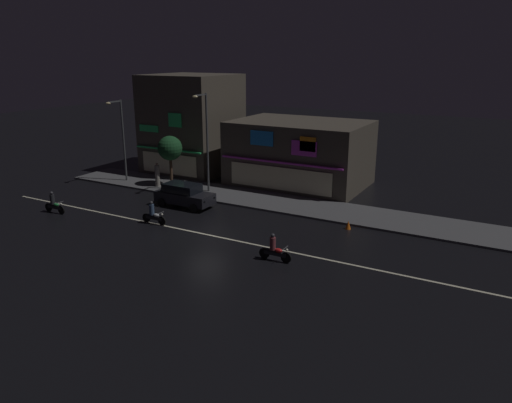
% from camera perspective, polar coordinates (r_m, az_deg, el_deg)
% --- Properties ---
extents(ground_plane, '(140.00, 140.00, 0.00)m').
position_cam_1_polar(ground_plane, '(30.27, -5.92, -3.83)').
color(ground_plane, black).
extents(lane_divider_stripe, '(34.49, 0.16, 0.01)m').
position_cam_1_polar(lane_divider_stripe, '(30.27, -5.92, -3.82)').
color(lane_divider_stripe, beige).
rests_on(lane_divider_stripe, ground).
extents(sidewalk_far, '(36.30, 4.33, 0.14)m').
position_cam_1_polar(sidewalk_far, '(36.73, 1.21, 0.11)').
color(sidewalk_far, '#4C4C4F').
rests_on(sidewalk_far, ground).
extents(storefront_left_block, '(7.39, 7.42, 8.87)m').
position_cam_1_polar(storefront_left_block, '(46.33, -7.44, 9.00)').
color(storefront_left_block, '#4C443A').
rests_on(storefront_left_block, ground).
extents(storefront_center_block, '(10.91, 7.75, 5.32)m').
position_cam_1_polar(storefront_center_block, '(41.32, 5.12, 5.64)').
color(storefront_center_block, '#4C443A').
rests_on(storefront_center_block, ground).
extents(streetlamp_west, '(0.44, 1.64, 6.86)m').
position_cam_1_polar(streetlamp_west, '(42.96, -15.45, 7.62)').
color(streetlamp_west, '#47494C').
rests_on(streetlamp_west, sidewalk_far).
extents(streetlamp_mid, '(0.44, 1.64, 7.67)m').
position_cam_1_polar(streetlamp_mid, '(38.14, -5.90, 7.68)').
color(streetlamp_mid, '#47494C').
rests_on(streetlamp_mid, sidewalk_far).
extents(pedestrian_on_sidewalk, '(0.38, 0.38, 1.97)m').
position_cam_1_polar(pedestrian_on_sidewalk, '(41.06, -11.43, 3.00)').
color(pedestrian_on_sidewalk, gray).
rests_on(pedestrian_on_sidewalk, sidewalk_far).
extents(street_tree, '(2.02, 2.02, 4.10)m').
position_cam_1_polar(street_tree, '(40.90, -10.00, 6.11)').
color(street_tree, '#473323').
rests_on(street_tree, sidewalk_far).
extents(parked_car_near_kerb, '(4.30, 1.98, 1.67)m').
position_cam_1_polar(parked_car_near_kerb, '(35.74, -8.39, 0.79)').
color(parked_car_near_kerb, black).
rests_on(parked_car_near_kerb, ground).
extents(motorcycle_lead, '(1.90, 0.60, 1.52)m').
position_cam_1_polar(motorcycle_lead, '(26.23, 2.15, -5.60)').
color(motorcycle_lead, black).
rests_on(motorcycle_lead, ground).
extents(motorcycle_following, '(1.90, 0.60, 1.52)m').
position_cam_1_polar(motorcycle_following, '(36.79, -22.50, -0.26)').
color(motorcycle_following, black).
rests_on(motorcycle_following, ground).
extents(motorcycle_opposite_lane, '(1.90, 0.60, 1.52)m').
position_cam_1_polar(motorcycle_opposite_lane, '(32.47, -11.90, -1.49)').
color(motorcycle_opposite_lane, black).
rests_on(motorcycle_opposite_lane, ground).
extents(traffic_cone, '(0.36, 0.36, 0.55)m').
position_cam_1_polar(traffic_cone, '(31.48, 10.70, -2.69)').
color(traffic_cone, orange).
rests_on(traffic_cone, ground).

